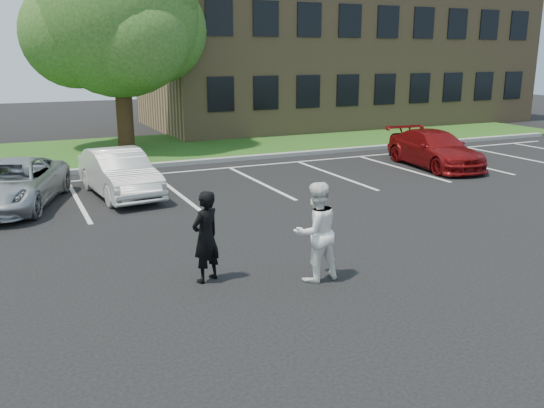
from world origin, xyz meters
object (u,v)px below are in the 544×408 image
object	(u,v)px
office_building	(337,51)
car_red_compact	(435,149)
tree	(120,20)
car_white_sedan	(119,173)
man_black_suit	(206,237)
man_white_shirt	(316,232)
car_silver_minivan	(12,184)

from	to	relation	value
office_building	car_red_compact	distance (m)	15.31
tree	car_white_sedan	world-z (taller)	tree
car_white_sedan	tree	bearing A→B (deg)	71.09
office_building	man_black_suit	world-z (taller)	office_building
man_white_shirt	car_red_compact	world-z (taller)	man_white_shirt
man_white_shirt	tree	bearing A→B (deg)	-94.57
man_white_shirt	car_white_sedan	xyz separation A→B (m)	(-2.01, 8.03, -0.24)
man_black_suit	car_silver_minivan	xyz separation A→B (m)	(-3.04, 7.17, -0.21)
man_white_shirt	car_white_sedan	distance (m)	8.28
office_building	car_white_sedan	distance (m)	21.18
car_white_sedan	car_red_compact	distance (m)	11.23
man_black_suit	office_building	bearing A→B (deg)	-154.11
office_building	car_silver_minivan	bearing A→B (deg)	-142.77
man_black_suit	car_white_sedan	size ratio (longest dim) A/B	0.41
tree	man_white_shirt	bearing A→B (deg)	-89.75
tree	man_black_suit	bearing A→B (deg)	-96.29
office_building	man_black_suit	size ratio (longest dim) A/B	13.31
office_building	man_white_shirt	distance (m)	26.00
car_silver_minivan	car_red_compact	size ratio (longest dim) A/B	1.01
tree	man_white_shirt	world-z (taller)	tree
car_red_compact	car_silver_minivan	bearing A→B (deg)	-174.73
man_black_suit	man_white_shirt	xyz separation A→B (m)	(1.82, -0.77, 0.07)
office_building	man_white_shirt	size ratio (longest dim) A/B	12.28
car_white_sedan	man_white_shirt	bearing A→B (deg)	-82.19
man_black_suit	car_red_compact	world-z (taller)	man_black_suit
tree	car_red_compact	xyz separation A→B (m)	(9.29, -8.94, -4.69)
car_silver_minivan	car_red_compact	distance (m)	14.08
tree	man_black_suit	xyz separation A→B (m)	(-1.75, -15.85, -4.51)
man_white_shirt	office_building	bearing A→B (deg)	-126.56
car_red_compact	man_black_suit	bearing A→B (deg)	-141.63
car_silver_minivan	car_red_compact	bearing A→B (deg)	18.66
man_black_suit	car_silver_minivan	size ratio (longest dim) A/B	0.37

